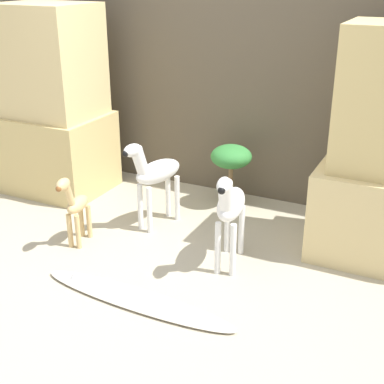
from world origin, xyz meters
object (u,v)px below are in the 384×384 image
giraffe_figurine (75,206)px  surfboard (135,298)px  zebra_left (155,173)px  potted_palm_front (231,160)px  zebra_right (230,207)px

giraffe_figurine → surfboard: giraffe_figurine is taller
zebra_left → potted_palm_front: 0.70m
zebra_left → giraffe_figurine: 0.63m
zebra_right → giraffe_figurine: 1.11m
giraffe_figurine → potted_palm_front: giraffe_figurine is taller
zebra_right → giraffe_figurine: size_ratio=1.27×
giraffe_figurine → zebra_right: bearing=10.4°
zebra_right → surfboard: size_ratio=0.54×
zebra_left → potted_palm_front: bearing=57.9°
giraffe_figurine → potted_palm_front: bearing=56.7°
zebra_right → surfboard: (-0.34, -0.63, -0.41)m
zebra_right → surfboard: 0.83m
giraffe_figurine → potted_palm_front: size_ratio=1.06×
potted_palm_front → surfboard: bearing=-89.4°
zebra_right → potted_palm_front: bearing=111.7°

